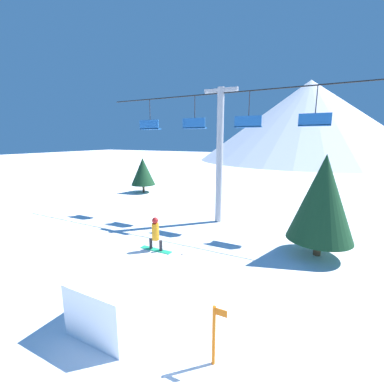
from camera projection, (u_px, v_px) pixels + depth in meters
ground_plane at (129, 330)px, 8.38m from camera, size 220.00×220.00×0.00m
mountain_ridge at (308, 121)px, 74.02m from camera, size 61.49×61.49×22.43m
snow_ramp at (130, 289)px, 9.14m from camera, size 2.24×3.67×1.72m
snowboarder at (155, 234)px, 10.20m from camera, size 1.38×0.29×1.38m
chairlift at (220, 145)px, 18.27m from camera, size 18.84×0.48×9.60m
pine_tree_near at (323, 198)px, 13.18m from camera, size 3.30×3.30×5.41m
pine_tree_far at (143, 171)px, 29.65m from camera, size 2.77×2.77×4.01m
trail_marker at (214, 334)px, 6.93m from camera, size 0.41×0.10×1.78m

